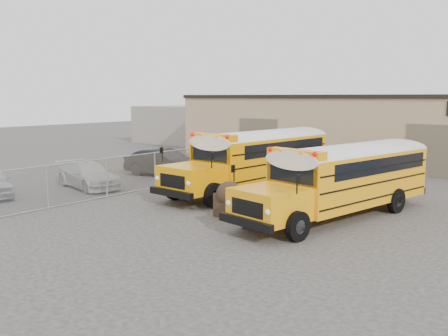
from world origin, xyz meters
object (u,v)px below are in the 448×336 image
Objects in this scene: school_bus_left at (322,146)px; car_white at (88,175)px; tarp_bundle at (229,199)px; school_bus_right at (419,161)px; car_dark at (164,163)px.

school_bus_left is 13.13m from car_white.
school_bus_left is at bearing 99.67° from tarp_bundle.
car_dark is at bearing -166.96° from school_bus_right.
car_white is at bearing -124.48° from school_bus_left.
car_white is (-9.32, 0.45, -0.06)m from tarp_bundle.
school_bus_right is at bearing -23.33° from school_bus_left.
tarp_bundle is (1.91, -11.24, -1.02)m from school_bus_left.
school_bus_right is at bearing -85.39° from car_dark.
school_bus_right is 7.18× the size of tarp_bundle.
school_bus_right is 2.21× the size of car_white.
school_bus_right reaches higher than tarp_bundle.
school_bus_left is at bearing 156.67° from school_bus_right.
car_white is (-13.68, -8.08, -0.97)m from school_bus_right.
school_bus_right is 15.92m from car_white.
tarp_bundle is 0.31× the size of car_white.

